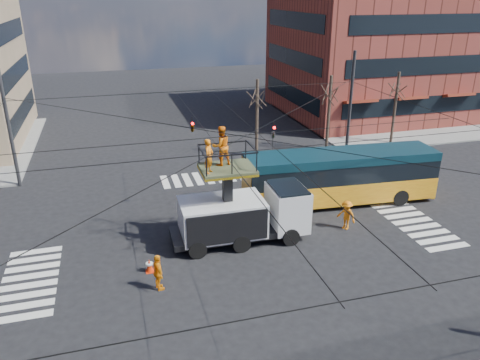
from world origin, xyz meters
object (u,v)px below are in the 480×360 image
Objects in this scene: utility_truck at (243,205)px; flagger at (346,215)px; worker_ground at (158,273)px; city_bus at (340,176)px; traffic_cone at (149,265)px.

flagger is (5.71, -0.40, -1.18)m from utility_truck.
worker_ground reaches higher than flagger.
city_bus is 12.84m from traffic_cone.
city_bus reaches higher than worker_ground.
worker_ground is (0.26, -1.50, 0.51)m from traffic_cone.
utility_truck is 5.83m from worker_ground.
worker_ground is (-4.72, -3.22, -1.16)m from utility_truck.
traffic_cone is 0.40× the size of flagger.
city_bus reaches higher than flagger.
flagger is at bearing -3.23° from utility_truck.
utility_truck is at bearing -125.25° from flagger.
traffic_cone is 0.39× the size of worker_ground.
utility_truck is at bearing -67.57° from worker_ground.
city_bus is 17.86× the size of traffic_cone.
city_bus is (6.93, 2.88, -0.28)m from utility_truck.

